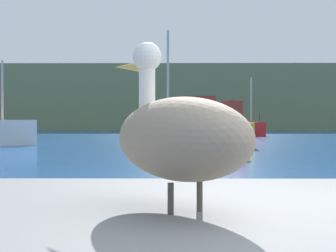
{
  "coord_description": "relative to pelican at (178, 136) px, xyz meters",
  "views": [
    {
      "loc": [
        -1.34,
        -2.18,
        1.29
      ],
      "look_at": [
        -1.55,
        24.15,
        0.99
      ],
      "focal_mm": 51.87,
      "sensor_mm": 36.0,
      "label": 1
    }
  ],
  "objects": [
    {
      "name": "hillside_backdrop",
      "position": [
        1.31,
        66.53,
        3.14
      ],
      "size": [
        140.0,
        13.14,
        8.7
      ],
      "primitive_type": "cube",
      "color": "#6B7A51",
      "rests_on": "ground"
    },
    {
      "name": "mooring_buoy",
      "position": [
        2.16,
        13.5,
        -0.85
      ],
      "size": [
        0.71,
        0.71,
        0.71
      ],
      "primitive_type": "sphere",
      "color": "red",
      "rests_on": "ground"
    },
    {
      "name": "pelican",
      "position": [
        0.0,
        0.0,
        0.0
      ],
      "size": [
        0.91,
        1.23,
        0.88
      ],
      "rotation": [
        0.0,
        0.0,
        2.11
      ],
      "color": "gray",
      "rests_on": "pier_dock"
    },
    {
      "name": "fishing_boat_red",
      "position": [
        5.12,
        36.92,
        -0.25
      ],
      "size": [
        4.97,
        3.6,
        4.89
      ],
      "rotation": [
        0.0,
        0.0,
        0.5
      ],
      "color": "red",
      "rests_on": "ground"
    },
    {
      "name": "fishing_boat_yellow",
      "position": [
        1.29,
        21.05,
        -0.36
      ],
      "size": [
        5.24,
        2.09,
        5.67
      ],
      "rotation": [
        0.0,
        0.0,
        3.06
      ],
      "color": "yellow",
      "rests_on": "ground"
    }
  ]
}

